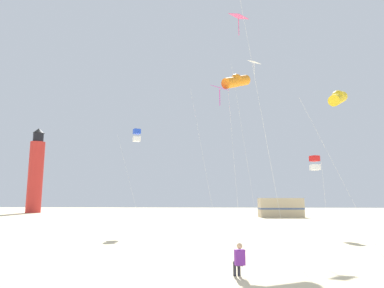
{
  "coord_description": "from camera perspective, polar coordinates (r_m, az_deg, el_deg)",
  "views": [
    {
      "loc": [
        0.52,
        -7.19,
        2.68
      ],
      "look_at": [
        -0.69,
        11.82,
        5.75
      ],
      "focal_mm": 31.9,
      "sensor_mm": 36.0,
      "label": 1
    }
  ],
  "objects": [
    {
      "name": "kite_diamond_white",
      "position": [
        29.31,
        10.17,
        12.0
      ],
      "size": [
        2.49,
        2.49,
        14.16
      ],
      "color": "silver",
      "rests_on": "ground"
    },
    {
      "name": "lighthouse_distant",
      "position": [
        74.54,
        -24.66,
        -4.36
      ],
      "size": [
        2.8,
        2.8,
        16.8
      ],
      "color": "red",
      "rests_on": "ground"
    },
    {
      "name": "kite_tube_orange",
      "position": [
        23.45,
        7.4,
        10.38
      ],
      "size": [
        2.18,
        2.33,
        11.2
      ],
      "color": "silver",
      "rests_on": "ground"
    },
    {
      "name": "rv_van_tan",
      "position": [
        53.15,
        14.62,
        -10.27
      ],
      "size": [
        6.61,
        2.87,
        2.8
      ],
      "rotation": [
        0.0,
        0.0,
        0.08
      ],
      "color": "#C6B28C",
      "rests_on": "ground"
    },
    {
      "name": "kite_flyer_standing",
      "position": [
        12.62,
        7.87,
        -18.52
      ],
      "size": [
        0.43,
        0.55,
        1.16
      ],
      "rotation": [
        0.0,
        0.0,
        3.4
      ],
      "color": "#722D99",
      "rests_on": "ground"
    },
    {
      "name": "kite_box_scarlet",
      "position": [
        28.75,
        19.84,
        -3.0
      ],
      "size": [
        1.22,
        1.22,
        6.07
      ],
      "color": "silver",
      "rests_on": "ground"
    },
    {
      "name": "kite_box_blue",
      "position": [
        31.8,
        -9.23,
        1.43
      ],
      "size": [
        2.55,
        1.94,
        9.05
      ],
      "color": "silver",
      "rests_on": "ground"
    },
    {
      "name": "kite_diamond_rainbow",
      "position": [
        21.2,
        8.14,
        18.87
      ],
      "size": [
        2.83,
        2.83,
        13.53
      ],
      "color": "silver",
      "rests_on": "ground"
    },
    {
      "name": "kite_tube_gold",
      "position": [
        23.74,
        23.22,
        7.08
      ],
      "size": [
        3.57,
        3.84,
        9.72
      ],
      "color": "silver",
      "rests_on": "ground"
    },
    {
      "name": "kite_diamond_magenta",
      "position": [
        22.26,
        4.46,
        8.38
      ],
      "size": [
        2.52,
        2.52,
        10.01
      ],
      "color": "silver",
      "rests_on": "ground"
    }
  ]
}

